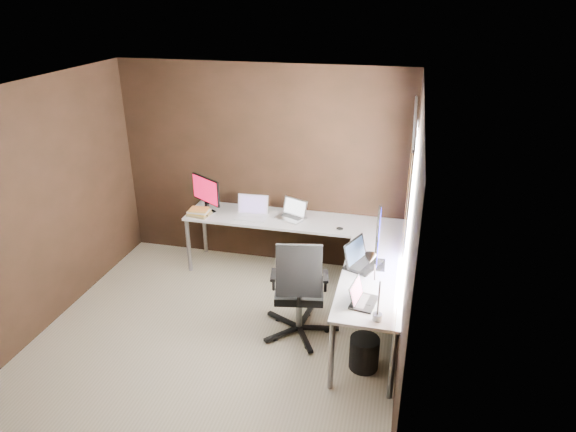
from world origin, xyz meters
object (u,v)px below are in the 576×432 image
(laptop_silver, at_px, (292,214))
(book_stack, at_px, (199,212))
(monitor_left, at_px, (206,192))
(laptop_black_small, at_px, (361,298))
(monitor_right, at_px, (378,239))
(desk_lamp, at_px, (373,278))
(office_chair, at_px, (299,307))
(drawer_pedestal, at_px, (370,274))
(wastebasket, at_px, (364,353))
(laptop_black_big, at_px, (360,260))
(laptop_white, at_px, (252,212))

(laptop_silver, distance_m, book_stack, 1.14)
(monitor_left, distance_m, laptop_black_small, 2.63)
(monitor_left, xyz_separation_m, monitor_right, (2.15, -0.89, 0.04))
(monitor_right, xyz_separation_m, desk_lamp, (0.02, -0.87, 0.07))
(monitor_left, distance_m, laptop_silver, 1.10)
(office_chair, bearing_deg, laptop_black_small, -42.25)
(desk_lamp, bearing_deg, laptop_silver, 117.09)
(laptop_silver, relative_size, book_stack, 1.40)
(laptop_silver, distance_m, office_chair, 1.37)
(drawer_pedestal, distance_m, wastebasket, 1.22)
(laptop_silver, bearing_deg, laptop_black_big, -23.22)
(drawer_pedestal, distance_m, laptop_black_big, 0.75)
(desk_lamp, bearing_deg, laptop_white, 128.18)
(laptop_black_big, bearing_deg, laptop_white, 80.55)
(office_chair, xyz_separation_m, wastebasket, (0.70, -0.36, -0.17))
(laptop_white, distance_m, desk_lamp, 2.37)
(laptop_black_big, xyz_separation_m, laptop_black_small, (0.08, -0.68, -0.01))
(drawer_pedestal, distance_m, book_stack, 2.17)
(laptop_black_big, relative_size, book_stack, 1.60)
(office_chair, bearing_deg, wastebasket, -37.72)
(monitor_right, bearing_deg, book_stack, 69.24)
(laptop_silver, distance_m, desk_lamp, 2.14)
(monitor_right, height_order, laptop_black_small, monitor_right)
(laptop_white, relative_size, laptop_silver, 0.97)
(laptop_black_small, bearing_deg, book_stack, 65.69)
(laptop_black_small, height_order, book_stack, laptop_black_small)
(laptop_silver, distance_m, laptop_black_big, 1.33)
(monitor_right, xyz_separation_m, laptop_silver, (-1.07, 0.94, -0.24))
(laptop_silver, bearing_deg, monitor_left, -154.76)
(monitor_right, bearing_deg, laptop_black_small, 172.00)
(drawer_pedestal, bearing_deg, book_stack, 174.70)
(laptop_black_big, xyz_separation_m, wastebasket, (0.14, -0.64, -0.62))
(laptop_white, relative_size, book_stack, 1.36)
(monitor_right, relative_size, laptop_white, 1.63)
(monitor_right, xyz_separation_m, laptop_white, (-1.56, 0.86, -0.24))
(monitor_left, distance_m, laptop_black_big, 2.21)
(office_chair, bearing_deg, laptop_white, 115.34)
(monitor_right, xyz_separation_m, office_chair, (-0.71, -0.31, -0.70))
(book_stack, bearing_deg, desk_lamp, -36.03)
(drawer_pedestal, xyz_separation_m, monitor_left, (-2.07, 0.35, 0.68))
(office_chair, bearing_deg, laptop_silver, 95.71)
(laptop_white, xyz_separation_m, book_stack, (-0.64, -0.12, -0.01))
(laptop_silver, relative_size, desk_lamp, 0.69)
(laptop_silver, distance_m, laptop_black_small, 1.92)
(monitor_left, bearing_deg, wastebasket, -4.09)
(laptop_black_small, bearing_deg, desk_lamp, -140.27)
(drawer_pedestal, relative_size, book_stack, 2.11)
(drawer_pedestal, height_order, monitor_right, monitor_right)
(book_stack, distance_m, office_chair, 1.87)
(laptop_silver, relative_size, office_chair, 0.36)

